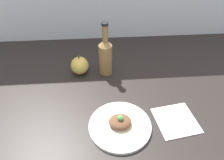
% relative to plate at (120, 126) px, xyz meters
% --- Properties ---
extents(ground_plane, '(1.80, 1.10, 0.04)m').
position_rel_plate_xyz_m(ground_plane, '(0.06, 0.17, -0.03)').
color(ground_plane, black).
extents(plate, '(0.24, 0.24, 0.02)m').
position_rel_plate_xyz_m(plate, '(0.00, 0.00, 0.00)').
color(plate, white).
rests_on(plate, ground_plane).
extents(plated_food, '(0.14, 0.14, 0.05)m').
position_rel_plate_xyz_m(plated_food, '(0.00, 0.00, 0.02)').
color(plated_food, beige).
rests_on(plated_food, plate).
extents(cider_bottle, '(0.06, 0.06, 0.27)m').
position_rel_plate_xyz_m(cider_bottle, '(-0.04, 0.35, 0.10)').
color(cider_bottle, olive).
rests_on(cider_bottle, ground_plane).
extents(apple, '(0.09, 0.09, 0.11)m').
position_rel_plate_xyz_m(apple, '(-0.17, 0.35, 0.04)').
color(apple, gold).
rests_on(apple, ground_plane).
extents(napkin, '(0.18, 0.18, 0.01)m').
position_rel_plate_xyz_m(napkin, '(0.23, 0.01, -0.00)').
color(napkin, white).
rests_on(napkin, ground_plane).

